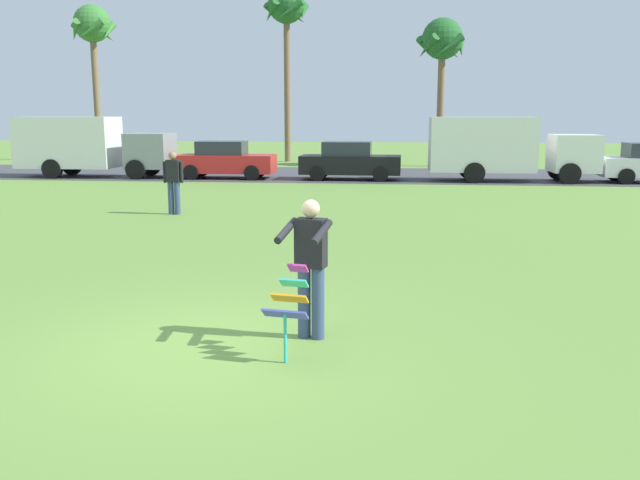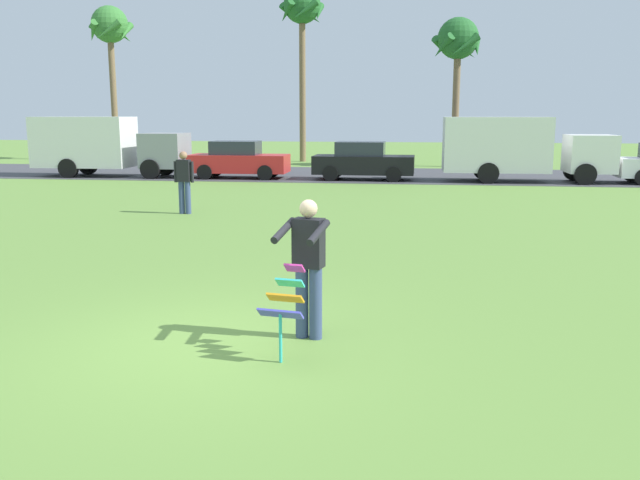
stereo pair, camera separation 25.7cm
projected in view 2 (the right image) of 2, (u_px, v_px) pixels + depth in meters
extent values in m
plane|color=olive|center=(206.00, 346.00, 8.04)|extent=(120.00, 120.00, 0.00)
cube|color=#424247|center=(360.00, 175.00, 30.68)|extent=(120.00, 8.00, 0.01)
cylinder|color=#384772|center=(316.00, 303.00, 8.23)|extent=(0.16, 0.16, 0.90)
cylinder|color=#384772|center=(302.00, 302.00, 8.29)|extent=(0.16, 0.16, 0.90)
cube|color=black|center=(309.00, 243.00, 8.12)|extent=(0.40, 0.29, 0.60)
sphere|color=beige|center=(308.00, 209.00, 8.04)|extent=(0.22, 0.22, 0.22)
cylinder|color=black|center=(318.00, 233.00, 7.78)|extent=(0.21, 0.59, 0.24)
cylinder|color=black|center=(284.00, 230.00, 7.93)|extent=(0.21, 0.59, 0.24)
cube|color=#D83399|center=(295.00, 268.00, 7.78)|extent=(0.24, 0.17, 0.12)
cube|color=#33BFBF|center=(290.00, 283.00, 7.66)|extent=(0.34, 0.19, 0.12)
cube|color=orange|center=(285.00, 298.00, 7.53)|extent=(0.43, 0.20, 0.12)
cube|color=#4C4CCC|center=(280.00, 314.00, 7.40)|extent=(0.53, 0.22, 0.12)
cylinder|color=#33BFBF|center=(281.00, 338.00, 7.45)|extent=(0.04, 0.04, 0.57)
cube|color=gray|center=(165.00, 150.00, 29.31)|extent=(1.83, 1.92, 1.50)
cube|color=silver|center=(84.00, 142.00, 29.70)|extent=(4.23, 2.06, 2.20)
cylinder|color=black|center=(165.00, 166.00, 30.39)|extent=(0.84, 0.29, 0.84)
cylinder|color=black|center=(150.00, 169.00, 28.60)|extent=(0.84, 0.29, 0.84)
cylinder|color=black|center=(88.00, 165.00, 30.85)|extent=(0.84, 0.29, 0.84)
cylinder|color=black|center=(68.00, 168.00, 29.05)|extent=(0.84, 0.29, 0.84)
cube|color=red|center=(239.00, 163.00, 28.92)|extent=(4.22, 1.74, 0.76)
cube|color=#282D38|center=(236.00, 148.00, 28.81)|extent=(2.03, 1.41, 0.60)
cylinder|color=black|center=(273.00, 170.00, 29.60)|extent=(0.64, 0.23, 0.64)
cylinder|color=black|center=(265.00, 173.00, 28.02)|extent=(0.64, 0.23, 0.64)
cylinder|color=black|center=(215.00, 169.00, 29.93)|extent=(0.64, 0.23, 0.64)
cylinder|color=black|center=(205.00, 172.00, 28.35)|extent=(0.64, 0.23, 0.64)
cube|color=black|center=(364.00, 165.00, 28.18)|extent=(4.23, 1.77, 0.76)
cube|color=#282D38|center=(360.00, 149.00, 28.09)|extent=(2.04, 1.43, 0.60)
cylinder|color=black|center=(396.00, 171.00, 28.83)|extent=(0.64, 0.23, 0.64)
cylinder|color=black|center=(394.00, 174.00, 27.26)|extent=(0.64, 0.23, 0.64)
cylinder|color=black|center=(336.00, 170.00, 29.23)|extent=(0.64, 0.23, 0.64)
cylinder|color=black|center=(330.00, 174.00, 27.66)|extent=(0.64, 0.23, 0.64)
cube|color=silver|center=(590.00, 154.00, 26.87)|extent=(1.81, 1.91, 1.50)
cube|color=silver|center=(496.00, 144.00, 27.29)|extent=(4.21, 2.03, 2.20)
cylinder|color=black|center=(574.00, 170.00, 27.95)|extent=(0.84, 0.29, 0.84)
cylinder|color=black|center=(585.00, 174.00, 26.16)|extent=(0.84, 0.29, 0.84)
cylinder|color=black|center=(483.00, 170.00, 28.43)|extent=(0.84, 0.29, 0.84)
cylinder|color=black|center=(488.00, 173.00, 26.64)|extent=(0.84, 0.29, 0.84)
cylinder|color=black|center=(631.00, 174.00, 27.58)|extent=(0.65, 0.24, 0.64)
cylinder|color=brown|center=(114.00, 95.00, 39.50)|extent=(0.36, 0.36, 7.64)
sphere|color=#387A33|center=(110.00, 24.00, 38.75)|extent=(2.10, 2.10, 2.10)
cone|color=#387A33|center=(126.00, 32.00, 38.71)|extent=(0.44, 1.56, 1.28)
cone|color=#387A33|center=(122.00, 34.00, 39.68)|extent=(1.62, 0.90, 1.28)
cone|color=#387A33|center=(102.00, 34.00, 39.48)|extent=(1.27, 1.52, 1.28)
cone|color=#387A33|center=(93.00, 31.00, 38.40)|extent=(1.27, 1.52, 1.28)
cone|color=#387A33|center=(108.00, 30.00, 37.92)|extent=(1.62, 0.90, 1.28)
cylinder|color=brown|center=(302.00, 86.00, 38.54)|extent=(0.36, 0.36, 8.60)
sphere|color=#236028|center=(302.00, 5.00, 37.71)|extent=(2.10, 2.10, 2.10)
cone|color=#236028|center=(319.00, 13.00, 37.67)|extent=(0.44, 1.56, 1.28)
cone|color=#236028|center=(310.00, 15.00, 38.63)|extent=(1.62, 0.90, 1.28)
cone|color=#236028|center=(291.00, 15.00, 38.44)|extent=(1.27, 1.52, 1.28)
cone|color=#236028|center=(287.00, 12.00, 37.36)|extent=(1.27, 1.52, 1.28)
cone|color=#236028|center=(305.00, 10.00, 36.88)|extent=(1.62, 0.90, 1.28)
cylinder|color=brown|center=(456.00, 106.00, 34.86)|extent=(0.36, 0.36, 6.35)
sphere|color=#236028|center=(458.00, 38.00, 34.24)|extent=(2.10, 2.10, 2.10)
cone|color=#236028|center=(477.00, 47.00, 34.19)|extent=(0.44, 1.56, 1.28)
cone|color=#236028|center=(462.00, 49.00, 35.16)|extent=(1.62, 0.90, 1.28)
cone|color=#236028|center=(442.00, 49.00, 34.97)|extent=(1.27, 1.52, 1.28)
cone|color=#236028|center=(443.00, 47.00, 33.88)|extent=(1.27, 1.52, 1.28)
cone|color=#236028|center=(465.00, 46.00, 33.40)|extent=(1.62, 0.90, 1.28)
cylinder|color=#384772|center=(182.00, 198.00, 18.64)|extent=(0.16, 0.16, 0.90)
cylinder|color=#384772|center=(188.00, 198.00, 18.62)|extent=(0.16, 0.16, 0.90)
cube|color=black|center=(184.00, 171.00, 18.49)|extent=(0.37, 0.23, 0.60)
sphere|color=#9E7051|center=(183.00, 155.00, 18.41)|extent=(0.22, 0.22, 0.22)
cylinder|color=black|center=(176.00, 172.00, 18.54)|extent=(0.09, 0.09, 0.58)
cylinder|color=black|center=(192.00, 172.00, 18.46)|extent=(0.09, 0.09, 0.58)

